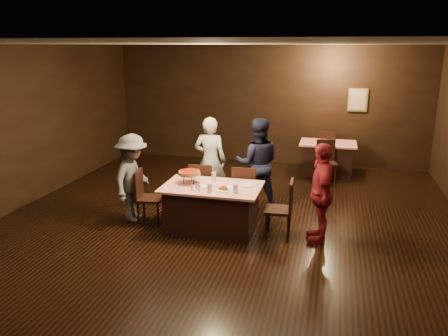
% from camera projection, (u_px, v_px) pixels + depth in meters
% --- Properties ---
extents(room, '(10.00, 10.04, 3.02)m').
position_uv_depth(room, '(218.00, 105.00, 6.37)').
color(room, black).
rests_on(room, ground).
extents(main_table, '(1.60, 1.00, 0.77)m').
position_uv_depth(main_table, '(212.00, 208.00, 7.22)').
color(main_table, red).
rests_on(main_table, ground).
extents(back_table, '(1.30, 0.90, 0.77)m').
position_uv_depth(back_table, '(327.00, 158.00, 10.39)').
color(back_table, red).
rests_on(back_table, ground).
extents(chair_far_left, '(0.47, 0.47, 0.95)m').
position_uv_depth(chair_far_left, '(202.00, 187.00, 7.99)').
color(chair_far_left, black).
rests_on(chair_far_left, ground).
extents(chair_far_right, '(0.44, 0.44, 0.95)m').
position_uv_depth(chair_far_right, '(245.00, 191.00, 7.80)').
color(chair_far_right, black).
rests_on(chair_far_right, ground).
extents(chair_end_left, '(0.48, 0.48, 0.95)m').
position_uv_depth(chair_end_left, '(150.00, 197.00, 7.46)').
color(chair_end_left, black).
rests_on(chair_end_left, ground).
extents(chair_end_right, '(0.44, 0.44, 0.95)m').
position_uv_depth(chair_end_right, '(279.00, 209.00, 6.94)').
color(chair_end_right, black).
rests_on(chair_end_right, ground).
extents(chair_back_near, '(0.50, 0.50, 0.95)m').
position_uv_depth(chair_back_near, '(327.00, 162.00, 9.71)').
color(chair_back_near, black).
rests_on(chair_back_near, ground).
extents(chair_back_far, '(0.50, 0.50, 0.95)m').
position_uv_depth(chair_back_far, '(328.00, 149.00, 10.92)').
color(chair_back_far, black).
rests_on(chair_back_far, ground).
extents(diner_white_jacket, '(0.62, 0.42, 1.69)m').
position_uv_depth(diner_white_jacket, '(210.00, 160.00, 8.40)').
color(diner_white_jacket, silver).
rests_on(diner_white_jacket, ground).
extents(diner_navy_hoodie, '(0.95, 0.81, 1.72)m').
position_uv_depth(diner_navy_hoodie, '(257.00, 164.00, 8.11)').
color(diner_navy_hoodie, '#171931').
rests_on(diner_navy_hoodie, ground).
extents(diner_grey_knit, '(0.59, 1.00, 1.54)m').
position_uv_depth(diner_grey_knit, '(133.00, 178.00, 7.54)').
color(diner_grey_knit, '#5C5B60').
rests_on(diner_grey_knit, ground).
extents(diner_red_shirt, '(0.50, 0.97, 1.58)m').
position_uv_depth(diner_red_shirt, '(321.00, 193.00, 6.73)').
color(diner_red_shirt, '#A91F2B').
rests_on(diner_red_shirt, ground).
extents(pizza_stand, '(0.38, 0.38, 0.22)m').
position_uv_depth(pizza_stand, '(189.00, 173.00, 7.21)').
color(pizza_stand, black).
rests_on(pizza_stand, main_table).
extents(plate_with_slice, '(0.25, 0.25, 0.06)m').
position_uv_depth(plate_with_slice, '(224.00, 189.00, 6.88)').
color(plate_with_slice, white).
rests_on(plate_with_slice, main_table).
extents(plate_empty, '(0.25, 0.25, 0.01)m').
position_uv_depth(plate_empty, '(247.00, 185.00, 7.12)').
color(plate_empty, white).
rests_on(plate_empty, main_table).
extents(glass_front_left, '(0.08, 0.08, 0.14)m').
position_uv_depth(glass_front_left, '(210.00, 188.00, 6.81)').
color(glass_front_left, silver).
rests_on(glass_front_left, main_table).
extents(glass_front_right, '(0.08, 0.08, 0.14)m').
position_uv_depth(glass_front_right, '(235.00, 189.00, 6.76)').
color(glass_front_right, silver).
rests_on(glass_front_right, main_table).
extents(glass_back, '(0.08, 0.08, 0.14)m').
position_uv_depth(glass_back, '(214.00, 176.00, 7.39)').
color(glass_back, silver).
rests_on(glass_back, main_table).
extents(condiments, '(0.17, 0.10, 0.09)m').
position_uv_depth(condiments, '(196.00, 187.00, 6.88)').
color(condiments, silver).
rests_on(condiments, main_table).
extents(napkin_center, '(0.19, 0.19, 0.01)m').
position_uv_depth(napkin_center, '(230.00, 187.00, 7.05)').
color(napkin_center, white).
rests_on(napkin_center, main_table).
extents(napkin_left, '(0.21, 0.21, 0.01)m').
position_uv_depth(napkin_left, '(202.00, 186.00, 7.11)').
color(napkin_left, white).
rests_on(napkin_left, main_table).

